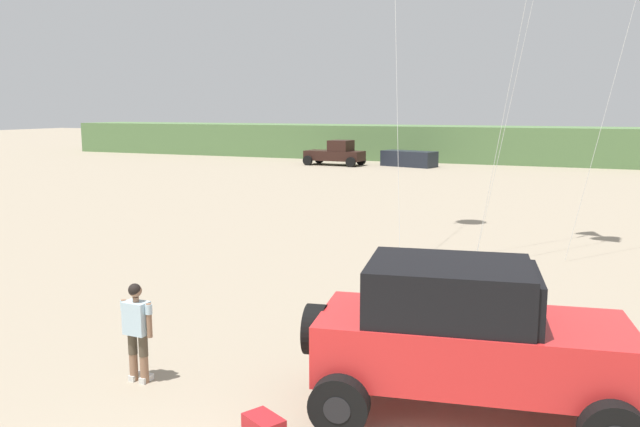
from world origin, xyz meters
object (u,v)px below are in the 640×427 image
at_px(distant_pickup, 336,153).
at_px(person_watching, 137,327).
at_px(distant_sedan, 409,159).
at_px(jeep, 467,335).

bearing_deg(distant_pickup, person_watching, -73.02).
xyz_separation_m(person_watching, distant_pickup, (-11.98, 39.22, 0.00)).
height_order(distant_pickup, distant_sedan, distant_pickup).
distance_m(jeep, person_watching, 5.23).
relative_size(person_watching, distant_sedan, 0.40).
height_order(person_watching, distant_pickup, distant_pickup).
bearing_deg(person_watching, distant_sedan, 98.96).
bearing_deg(jeep, distant_pickup, 114.11).
height_order(person_watching, distant_sedan, person_watching).
bearing_deg(distant_pickup, jeep, -65.89).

